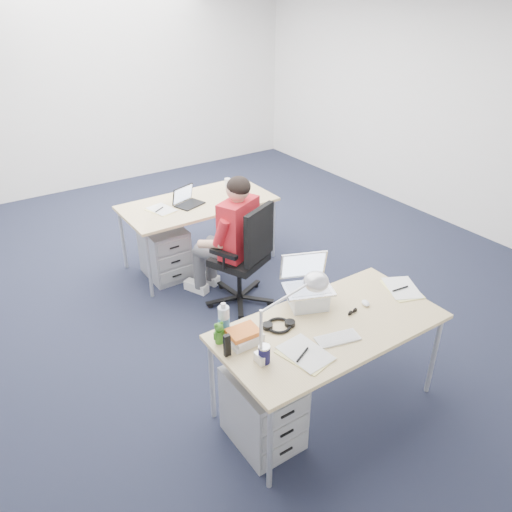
# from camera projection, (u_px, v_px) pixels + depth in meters

# --- Properties ---
(floor) EXTENTS (7.00, 7.00, 0.00)m
(floor) POSITION_uv_depth(u_px,v_px,m) (238.00, 272.00, 5.46)
(floor) COLOR black
(floor) RESTS_ON ground
(room) EXTENTS (6.02, 7.02, 2.80)m
(room) POSITION_uv_depth(u_px,v_px,m) (234.00, 114.00, 4.62)
(room) COLOR silver
(room) RESTS_ON ground
(desk_near) EXTENTS (1.60, 0.80, 0.73)m
(desk_near) POSITION_uv_depth(u_px,v_px,m) (330.00, 330.00, 3.44)
(desk_near) COLOR tan
(desk_near) RESTS_ON ground
(desk_far) EXTENTS (1.60, 0.80, 0.73)m
(desk_far) POSITION_uv_depth(u_px,v_px,m) (198.00, 206.00, 5.33)
(desk_far) COLOR tan
(desk_far) RESTS_ON ground
(office_chair) EXTENTS (0.87, 0.87, 1.05)m
(office_chair) POSITION_uv_depth(u_px,v_px,m) (242.00, 276.00, 4.82)
(office_chair) COLOR black
(office_chair) RESTS_ON ground
(seated_person) EXTENTS (0.61, 0.79, 1.28)m
(seated_person) POSITION_uv_depth(u_px,v_px,m) (227.00, 239.00, 4.74)
(seated_person) COLOR red
(seated_person) RESTS_ON ground
(drawer_pedestal_near) EXTENTS (0.40, 0.50, 0.55)m
(drawer_pedestal_near) POSITION_uv_depth(u_px,v_px,m) (263.00, 408.00, 3.35)
(drawer_pedestal_near) COLOR #A2A3A7
(drawer_pedestal_near) RESTS_ON ground
(drawer_pedestal_far) EXTENTS (0.40, 0.50, 0.55)m
(drawer_pedestal_far) POSITION_uv_depth(u_px,v_px,m) (165.00, 252.00, 5.28)
(drawer_pedestal_far) COLOR #A2A3A7
(drawer_pedestal_far) RESTS_ON ground
(silver_laptop) EXTENTS (0.42, 0.38, 0.36)m
(silver_laptop) POSITION_uv_depth(u_px,v_px,m) (309.00, 284.00, 3.54)
(silver_laptop) COLOR silver
(silver_laptop) RESTS_ON desk_near
(wireless_keyboard) EXTENTS (0.31, 0.19, 0.01)m
(wireless_keyboard) POSITION_uv_depth(u_px,v_px,m) (338.00, 338.00, 3.28)
(wireless_keyboard) COLOR white
(wireless_keyboard) RESTS_ON desk_near
(computer_mouse) EXTENTS (0.08, 0.10, 0.03)m
(computer_mouse) POSITION_uv_depth(u_px,v_px,m) (366.00, 303.00, 3.62)
(computer_mouse) COLOR white
(computer_mouse) RESTS_ON desk_near
(headphones) EXTENTS (0.28, 0.25, 0.04)m
(headphones) POSITION_uv_depth(u_px,v_px,m) (279.00, 325.00, 3.39)
(headphones) COLOR black
(headphones) RESTS_ON desk_near
(can_koozie) EXTENTS (0.08, 0.08, 0.12)m
(can_koozie) POSITION_uv_depth(u_px,v_px,m) (264.00, 354.00, 3.06)
(can_koozie) COLOR #14123A
(can_koozie) RESTS_ON desk_near
(water_bottle) EXTENTS (0.10, 0.10, 0.25)m
(water_bottle) POSITION_uv_depth(u_px,v_px,m) (224.00, 319.00, 3.27)
(water_bottle) COLOR silver
(water_bottle) RESTS_ON desk_near
(bear_figurine) EXTENTS (0.10, 0.09, 0.16)m
(bear_figurine) POSITION_uv_depth(u_px,v_px,m) (219.00, 332.00, 3.22)
(bear_figurine) COLOR #27741F
(bear_figurine) RESTS_ON desk_near
(book_stack) EXTENTS (0.25, 0.22, 0.10)m
(book_stack) POSITION_uv_depth(u_px,v_px,m) (244.00, 336.00, 3.23)
(book_stack) COLOR silver
(book_stack) RESTS_ON desk_near
(cordless_phone) EXTENTS (0.04, 0.03, 0.16)m
(cordless_phone) POSITION_uv_depth(u_px,v_px,m) (227.00, 345.00, 3.10)
(cordless_phone) COLOR black
(cordless_phone) RESTS_ON desk_near
(papers_left) EXTENTS (0.27, 0.35, 0.01)m
(papers_left) POSITION_uv_depth(u_px,v_px,m) (305.00, 355.00, 3.13)
(papers_left) COLOR #FFF593
(papers_left) RESTS_ON desk_near
(papers_right) EXTENTS (0.33, 0.38, 0.01)m
(papers_right) POSITION_uv_depth(u_px,v_px,m) (402.00, 289.00, 3.80)
(papers_right) COLOR #FFF593
(papers_right) RESTS_ON desk_near
(sunglasses) EXTENTS (0.10, 0.06, 0.02)m
(sunglasses) POSITION_uv_depth(u_px,v_px,m) (353.00, 312.00, 3.53)
(sunglasses) COLOR black
(sunglasses) RESTS_ON desk_near
(desk_lamp) EXTENTS (0.49, 0.33, 0.53)m
(desk_lamp) POSITION_uv_depth(u_px,v_px,m) (282.00, 319.00, 3.03)
(desk_lamp) COLOR silver
(desk_lamp) RESTS_ON desk_near
(dark_laptop) EXTENTS (0.35, 0.35, 0.20)m
(dark_laptop) POSITION_uv_depth(u_px,v_px,m) (189.00, 196.00, 5.18)
(dark_laptop) COLOR black
(dark_laptop) RESTS_ON desk_far
(far_cup) EXTENTS (0.09, 0.09, 0.10)m
(far_cup) POSITION_uv_depth(u_px,v_px,m) (228.00, 183.00, 5.68)
(far_cup) COLOR white
(far_cup) RESTS_ON desk_far
(far_papers) EXTENTS (0.27, 0.33, 0.01)m
(far_papers) POSITION_uv_depth(u_px,v_px,m) (161.00, 210.00, 5.11)
(far_papers) COLOR white
(far_papers) RESTS_ON desk_far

